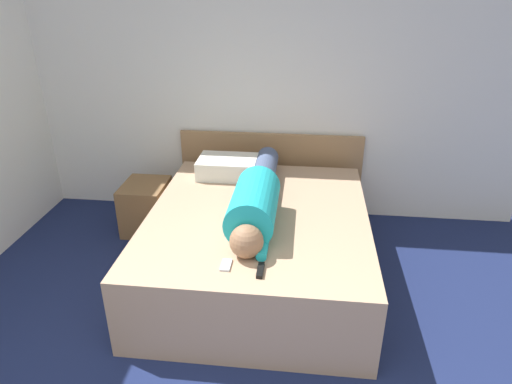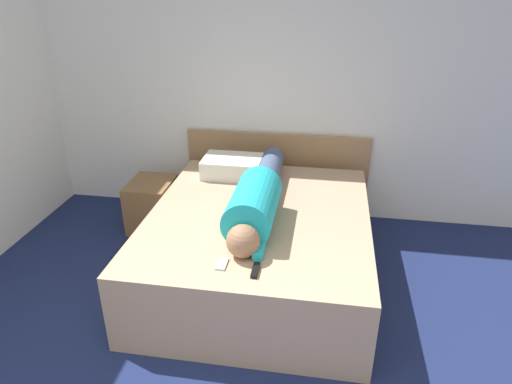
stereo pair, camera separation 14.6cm
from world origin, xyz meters
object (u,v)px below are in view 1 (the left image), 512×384
(person_lying, at_px, (256,198))
(tv_remote, at_px, (260,270))
(bed, at_px, (258,245))
(nightstand, at_px, (146,207))
(cell_phone, at_px, (226,265))
(pillow_near_headboard, at_px, (228,167))

(person_lying, xyz_separation_m, tv_remote, (0.11, -0.73, -0.13))
(bed, height_order, tv_remote, tv_remote)
(nightstand, xyz_separation_m, person_lying, (1.14, -0.69, 0.49))
(nightstand, bearing_deg, tv_remote, -48.61)
(bed, bearing_deg, cell_phone, -99.79)
(pillow_near_headboard, height_order, tv_remote, pillow_near_headboard)
(pillow_near_headboard, bearing_deg, tv_remote, -72.76)
(pillow_near_headboard, relative_size, cell_phone, 4.05)
(nightstand, bearing_deg, person_lying, -31.07)
(person_lying, height_order, cell_phone, person_lying)
(bed, xyz_separation_m, person_lying, (-0.01, -0.04, 0.43))
(tv_remote, distance_m, cell_phone, 0.23)
(nightstand, height_order, person_lying, person_lying)
(bed, xyz_separation_m, tv_remote, (0.10, -0.77, 0.30))
(person_lying, height_order, pillow_near_headboard, person_lying)
(pillow_near_headboard, bearing_deg, bed, -62.91)
(pillow_near_headboard, bearing_deg, nightstand, -176.57)
(tv_remote, bearing_deg, bed, 97.27)
(person_lying, xyz_separation_m, pillow_near_headboard, (-0.35, 0.73, -0.06))
(nightstand, relative_size, person_lying, 0.29)
(bed, bearing_deg, tv_remote, -82.73)
(person_lying, distance_m, tv_remote, 0.75)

